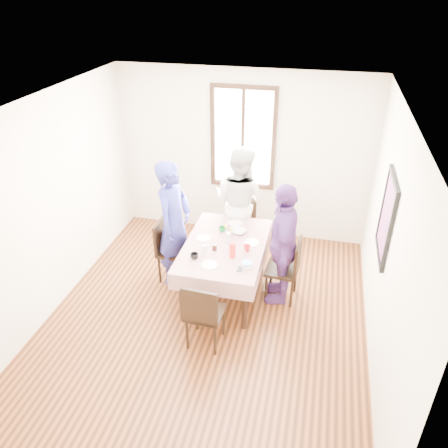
{
  "coord_description": "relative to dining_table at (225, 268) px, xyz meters",
  "views": [
    {
      "loc": [
        1.2,
        -4.18,
        3.88
      ],
      "look_at": [
        0.1,
        0.52,
        1.1
      ],
      "focal_mm": 35.22,
      "sensor_mm": 36.0,
      "label": 1
    }
  ],
  "objects": [
    {
      "name": "butter_lid",
      "position": [
        0.38,
        -0.44,
        0.46
      ],
      "size": [
        0.12,
        0.12,
        0.01
      ],
      "primitive_type": "cylinder",
      "color": "blue",
      "rests_on": "butter_tub"
    },
    {
      "name": "right_wall",
      "position": [
        1.9,
        -0.57,
        0.98
      ],
      "size": [
        0.0,
        4.5,
        4.5
      ],
      "primitive_type": "plane",
      "rotation": [
        1.57,
        0.0,
        -1.57
      ],
      "color": "#EFE2C3",
      "rests_on": "ground"
    },
    {
      "name": "jam_jar",
      "position": [
        -0.1,
        -0.16,
        0.43
      ],
      "size": [
        0.06,
        0.06,
        0.08
      ],
      "primitive_type": "cylinder",
      "color": "black",
      "rests_on": "tablecloth"
    },
    {
      "name": "dining_table",
      "position": [
        0.0,
        0.0,
        0.0
      ],
      "size": [
        0.92,
        1.46,
        0.75
      ],
      "primitive_type": "cube",
      "color": "black",
      "rests_on": "ground"
    },
    {
      "name": "art_poster",
      "position": [
        1.88,
        -0.27,
        1.18
      ],
      "size": [
        0.04,
        0.76,
        0.96
      ],
      "primitive_type": "cube",
      "color": "red",
      "rests_on": "right_wall"
    },
    {
      "name": "butter_tub",
      "position": [
        0.38,
        -0.44,
        0.42
      ],
      "size": [
        0.13,
        0.13,
        0.07
      ],
      "primitive_type": "cylinder",
      "color": "white",
      "rests_on": "tablecloth"
    },
    {
      "name": "juice_carton",
      "position": [
        0.16,
        -0.26,
        0.49
      ],
      "size": [
        0.06,
        0.06,
        0.2
      ],
      "primitive_type": "cube",
      "color": "red",
      "rests_on": "tablecloth"
    },
    {
      "name": "plate_right",
      "position": [
        0.34,
        0.12,
        0.39
      ],
      "size": [
        0.2,
        0.2,
        0.01
      ],
      "primitive_type": "cylinder",
      "color": "white",
      "rests_on": "tablecloth"
    },
    {
      "name": "plate_near",
      "position": [
        -0.08,
        -0.51,
        0.39
      ],
      "size": [
        0.2,
        0.2,
        0.01
      ],
      "primitive_type": "cylinder",
      "color": "white",
      "rests_on": "tablecloth"
    },
    {
      "name": "tablecloth",
      "position": [
        0.0,
        -0.0,
        0.38
      ],
      "size": [
        1.04,
        1.58,
        0.01
      ],
      "primitive_type": "cube",
      "color": "#550209",
      "rests_on": "dining_table"
    },
    {
      "name": "mug_flag",
      "position": [
        0.31,
        -0.09,
        0.43
      ],
      "size": [
        0.12,
        0.12,
        0.08
      ],
      "primitive_type": "imported",
      "rotation": [
        0.0,
        0.0,
        0.56
      ],
      "color": "red",
      "rests_on": "tablecloth"
    },
    {
      "name": "person_right",
      "position": [
        0.75,
        0.05,
        0.47
      ],
      "size": [
        0.51,
        1.03,
        1.69
      ],
      "primitive_type": "imported",
      "rotation": [
        0.0,
        0.0,
        -1.47
      ],
      "color": "#552E72",
      "rests_on": "ground"
    },
    {
      "name": "window_frame",
      "position": [
        -0.1,
        1.66,
        1.27
      ],
      "size": [
        1.02,
        0.06,
        1.62
      ],
      "primitive_type": "cube",
      "color": "black",
      "rests_on": "back_wall"
    },
    {
      "name": "serving_bowl",
      "position": [
        0.12,
        0.33,
        0.41
      ],
      "size": [
        0.25,
        0.25,
        0.05
      ],
      "primitive_type": "imported",
      "rotation": [
        0.0,
        0.0,
        -0.41
      ],
      "color": "white",
      "rests_on": "tablecloth"
    },
    {
      "name": "mug_black",
      "position": [
        -0.29,
        -0.41,
        0.43
      ],
      "size": [
        0.11,
        0.11,
        0.08
      ],
      "primitive_type": "imported",
      "rotation": [
        0.0,
        0.0,
        0.05
      ],
      "color": "black",
      "rests_on": "tablecloth"
    },
    {
      "name": "flower_vase",
      "position": [
        0.03,
        0.08,
        0.46
      ],
      "size": [
        0.07,
        0.07,
        0.14
      ],
      "primitive_type": "cylinder",
      "color": "silver",
      "rests_on": "tablecloth"
    },
    {
      "name": "mug_green",
      "position": [
        -0.11,
        0.31,
        0.42
      ],
      "size": [
        0.13,
        0.13,
        0.07
      ],
      "primitive_type": "imported",
      "rotation": [
        0.0,
        0.0,
        -0.73
      ],
      "color": "#0C7226",
      "rests_on": "tablecloth"
    },
    {
      "name": "person_left",
      "position": [
        -0.75,
        0.14,
        0.53
      ],
      "size": [
        0.54,
        0.72,
        1.8
      ],
      "primitive_type": "imported",
      "rotation": [
        0.0,
        0.0,
        1.4
      ],
      "color": "navy",
      "rests_on": "ground"
    },
    {
      "name": "person_far",
      "position": [
        0.0,
        0.98,
        0.5
      ],
      "size": [
        1.03,
        0.92,
        1.76
      ],
      "primitive_type": "imported",
      "rotation": [
        0.0,
        0.0,
        2.78
      ],
      "color": "silver",
      "rests_on": "ground"
    },
    {
      "name": "plate_far",
      "position": [
        0.02,
        0.56,
        0.39
      ],
      "size": [
        0.2,
        0.2,
        0.01
      ],
      "primitive_type": "cylinder",
      "color": "white",
      "rests_on": "tablecloth"
    },
    {
      "name": "ground",
      "position": [
        -0.1,
        -0.57,
        -0.38
      ],
      "size": [
        4.5,
        4.5,
        0.0
      ],
      "primitive_type": "plane",
      "color": "#321A0C",
      "rests_on": "ground"
    },
    {
      "name": "flower_bunch",
      "position": [
        0.03,
        0.08,
        0.58
      ],
      "size": [
        0.09,
        0.09,
        0.1
      ],
      "primitive_type": null,
      "color": "yellow",
      "rests_on": "flower_vase"
    },
    {
      "name": "chair_right",
      "position": [
        0.77,
        0.05,
        0.08
      ],
      "size": [
        0.45,
        0.45,
        0.91
      ],
      "primitive_type": "cube",
      "rotation": [
        0.0,
        0.0,
        1.5
      ],
      "color": "black",
      "rests_on": "ground"
    },
    {
      "name": "chair_far",
      "position": [
        -0.0,
        1.0,
        0.08
      ],
      "size": [
        0.45,
        0.45,
        0.91
      ],
      "primitive_type": "cube",
      "rotation": [
        0.0,
        0.0,
        3.08
      ],
      "color": "black",
      "rests_on": "ground"
    },
    {
      "name": "chair_near",
      "position": [
        0.0,
        -1.0,
        0.08
      ],
      "size": [
        0.44,
        0.44,
        0.91
      ],
      "primitive_type": "cube",
      "rotation": [
        0.0,
        0.0,
        -0.06
      ],
      "color": "black",
      "rests_on": "ground"
    },
    {
      "name": "back_wall",
      "position": [
        -0.1,
        1.68,
        0.98
      ],
      "size": [
        4.0,
        0.0,
        4.0
      ],
      "primitive_type": "plane",
      "rotation": [
        1.57,
        0.0,
        0.0
      ],
      "color": "#EFE2C3",
      "rests_on": "ground"
    },
    {
      "name": "plate_left",
      "position": [
        -0.32,
        0.08,
        0.39
      ],
      "size": [
        0.2,
        0.2,
        0.01
      ],
      "primitive_type": "cylinder",
      "color": "white",
      "rests_on": "tablecloth"
    },
    {
      "name": "drinking_glass",
      "position": [
        -0.22,
        -0.23,
        0.43
      ],
      "size": [
        0.07,
        0.07,
        0.09
      ],
      "primitive_type": "cylinder",
      "color": "silver",
      "rests_on": "tablecloth"
    },
    {
      "name": "chair_left",
      "position": [
        -0.77,
        0.14,
        0.08
      ],
      "size": [
        0.43,
        0.43,
        0.91
      ],
      "primitive_type": "cube",
      "rotation": [
        0.0,
        0.0,
        -1.59
      ],
      "color": "black",
      "rests_on": "ground"
    },
    {
      "name": "window_pane",
      "position": [
        -0.1,
        1.67,
        1.27
      ],
      "size": [
        0.9,
        0.02,
        1.5
      ],
      "primitive_type": "cube",
      "color": "white",
      "rests_on": "back_wall"
    },
    {
      "name": "smartphone",
      "position": [
        0.31,
        -0.5,
        0.39
      ],
      "size": [
        0.06,
        0.12,
        0.01
      ],
      "primitive_type": "cube",
      "color": "black",
      "rests_on": "tablecloth"
    }
  ]
}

